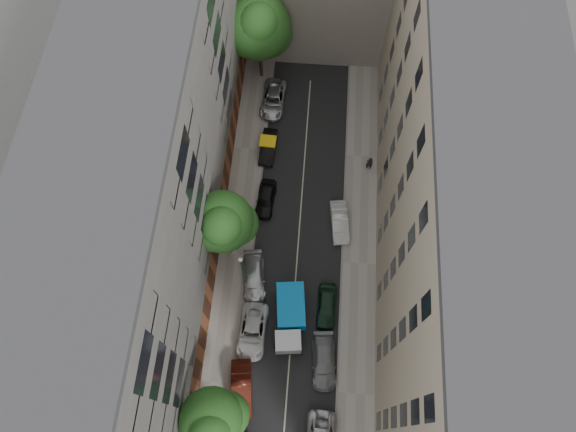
# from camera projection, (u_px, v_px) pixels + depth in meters

# --- Properties ---
(ground) EXTENTS (120.00, 120.00, 0.00)m
(ground) POSITION_uv_depth(u_px,v_px,m) (297.00, 259.00, 45.72)
(ground) COLOR #4C4C49
(ground) RESTS_ON ground
(road_surface) EXTENTS (8.00, 44.00, 0.02)m
(road_surface) POSITION_uv_depth(u_px,v_px,m) (297.00, 259.00, 45.71)
(road_surface) COLOR black
(road_surface) RESTS_ON ground
(sidewalk_left) EXTENTS (3.00, 44.00, 0.15)m
(sidewalk_left) POSITION_uv_depth(u_px,v_px,m) (236.00, 254.00, 45.82)
(sidewalk_left) COLOR gray
(sidewalk_left) RESTS_ON ground
(sidewalk_right) EXTENTS (3.00, 44.00, 0.15)m
(sidewalk_right) POSITION_uv_depth(u_px,v_px,m) (359.00, 263.00, 45.47)
(sidewalk_right) COLOR gray
(sidewalk_right) RESTS_ON ground
(building_left) EXTENTS (8.00, 44.00, 20.00)m
(building_left) POSITION_uv_depth(u_px,v_px,m) (147.00, 202.00, 36.93)
(building_left) COLOR #514E4C
(building_left) RESTS_ON ground
(building_right) EXTENTS (8.00, 44.00, 20.00)m
(building_right) POSITION_uv_depth(u_px,v_px,m) (454.00, 224.00, 36.23)
(building_right) COLOR tan
(building_right) RESTS_ON ground
(tarp_truck) EXTENTS (2.78, 5.78, 2.57)m
(tarp_truck) POSITION_uv_depth(u_px,v_px,m) (290.00, 317.00, 42.18)
(tarp_truck) COLOR black
(tarp_truck) RESTS_ON ground
(car_left_1) EXTENTS (2.12, 4.70, 1.50)m
(car_left_1) POSITION_uv_depth(u_px,v_px,m) (242.00, 389.00, 40.54)
(car_left_1) COLOR #4F190F
(car_left_1) RESTS_ON ground
(car_left_2) EXTENTS (2.43, 4.97, 1.36)m
(car_left_2) POSITION_uv_depth(u_px,v_px,m) (252.00, 331.00, 42.43)
(car_left_2) COLOR silver
(car_left_2) RESTS_ON ground
(car_left_3) EXTENTS (2.57, 4.90, 1.36)m
(car_left_3) POSITION_uv_depth(u_px,v_px,m) (254.00, 277.00, 44.32)
(car_left_3) COLOR silver
(car_left_3) RESTS_ON ground
(car_left_4) EXTENTS (1.88, 4.11, 1.37)m
(car_left_4) POSITION_uv_depth(u_px,v_px,m) (266.00, 199.00, 47.38)
(car_left_4) COLOR black
(car_left_4) RESTS_ON ground
(car_left_5) EXTENTS (1.58, 4.08, 1.32)m
(car_left_5) POSITION_uv_depth(u_px,v_px,m) (268.00, 147.00, 49.67)
(car_left_5) COLOR black
(car_left_5) RESTS_ON ground
(car_left_6) EXTENTS (2.59, 5.15, 1.40)m
(car_left_6) POSITION_uv_depth(u_px,v_px,m) (273.00, 99.00, 51.90)
(car_left_6) COLOR #B2B2B7
(car_left_6) RESTS_ON ground
(car_right_1) EXTENTS (2.29, 4.82, 1.36)m
(car_right_1) POSITION_uv_depth(u_px,v_px,m) (324.00, 362.00, 41.45)
(car_right_1) COLOR slate
(car_right_1) RESTS_ON ground
(car_right_2) EXTENTS (1.71, 4.06, 1.37)m
(car_right_2) POSITION_uv_depth(u_px,v_px,m) (327.00, 306.00, 43.30)
(car_right_2) COLOR black
(car_right_2) RESTS_ON ground
(car_right_3) EXTENTS (2.01, 4.33, 1.37)m
(car_right_3) POSITION_uv_depth(u_px,v_px,m) (340.00, 222.00, 46.43)
(car_right_3) COLOR silver
(car_right_3) RESTS_ON ground
(tree_near) EXTENTS (4.76, 4.39, 8.65)m
(tree_near) POSITION_uv_depth(u_px,v_px,m) (212.00, 421.00, 34.59)
(tree_near) COLOR #382619
(tree_near) RESTS_ON sidewalk_left
(tree_mid) EXTENTS (5.25, 4.97, 9.47)m
(tree_mid) POSITION_uv_depth(u_px,v_px,m) (224.00, 224.00, 39.91)
(tree_mid) COLOR #382619
(tree_mid) RESTS_ON sidewalk_left
(tree_far) EXTENTS (6.25, 6.11, 10.04)m
(tree_far) POSITION_uv_depth(u_px,v_px,m) (259.00, 29.00, 47.71)
(tree_far) COLOR #382619
(tree_far) RESTS_ON sidewalk_left
(lamp_post) EXTENTS (0.36, 0.36, 6.79)m
(lamp_post) POSITION_uv_depth(u_px,v_px,m) (243.00, 270.00, 40.81)
(lamp_post) COLOR #185730
(lamp_post) RESTS_ON sidewalk_left
(pedestrian) EXTENTS (0.69, 0.48, 1.84)m
(pedestrian) POSITION_uv_depth(u_px,v_px,m) (369.00, 163.00, 48.47)
(pedestrian) COLOR black
(pedestrian) RESTS_ON sidewalk_right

